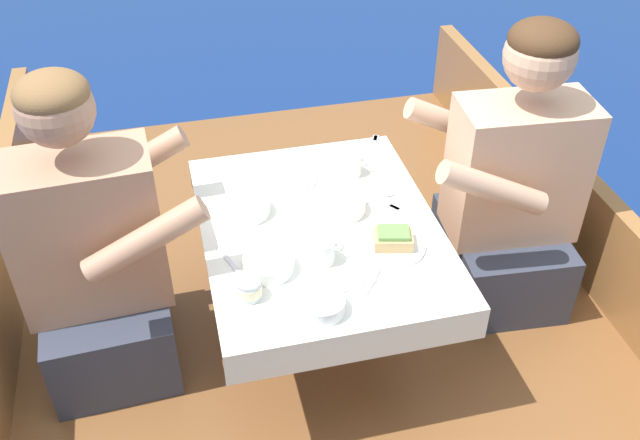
{
  "coord_description": "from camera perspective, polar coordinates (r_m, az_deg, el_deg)",
  "views": [
    {
      "loc": [
        -0.38,
        -1.53,
        2.02
      ],
      "look_at": [
        0.0,
        0.04,
        0.76
      ],
      "focal_mm": 40.0,
      "sensor_mm": 36.0,
      "label": 1
    }
  ],
  "objects": [
    {
      "name": "ground_plane",
      "position": [
        2.56,
        0.2,
        -14.14
      ],
      "size": [
        60.0,
        60.0,
        0.0
      ],
      "primitive_type": "plane",
      "color": "navy"
    },
    {
      "name": "boat_deck",
      "position": [
        2.44,
        0.21,
        -11.94
      ],
      "size": [
        2.01,
        3.01,
        0.3
      ],
      "primitive_type": "cube",
      "color": "brown",
      "rests_on": "ground_plane"
    },
    {
      "name": "gunwale_starboard",
      "position": [
        2.56,
        21.99,
        -2.34
      ],
      "size": [
        0.06,
        3.01,
        0.36
      ],
      "primitive_type": "cube",
      "color": "#936033",
      "rests_on": "boat_deck"
    },
    {
      "name": "cockpit_table",
      "position": [
        2.08,
        0.0,
        -1.38
      ],
      "size": [
        0.68,
        0.86,
        0.44
      ],
      "color": "#B2B2B7",
      "rests_on": "boat_deck"
    },
    {
      "name": "person_port",
      "position": [
        2.12,
        -17.43,
        -3.21
      ],
      "size": [
        0.54,
        0.46,
        0.97
      ],
      "rotation": [
        0.0,
        0.0,
        0.05
      ],
      "color": "#333847",
      "rests_on": "boat_deck"
    },
    {
      "name": "person_starboard",
      "position": [
        2.34,
        14.95,
        1.93
      ],
      "size": [
        0.55,
        0.47,
        0.97
      ],
      "rotation": [
        0.0,
        0.0,
        3.06
      ],
      "color": "#333847",
      "rests_on": "boat_deck"
    },
    {
      "name": "plate_sandwich",
      "position": [
        1.99,
        5.83,
        -2.07
      ],
      "size": [
        0.18,
        0.18,
        0.01
      ],
      "color": "white",
      "rests_on": "cockpit_table"
    },
    {
      "name": "plate_bread",
      "position": [
        2.24,
        -2.82,
        3.34
      ],
      "size": [
        0.2,
        0.2,
        0.01
      ],
      "color": "white",
      "rests_on": "cockpit_table"
    },
    {
      "name": "sandwich",
      "position": [
        1.97,
        5.88,
        -1.46
      ],
      "size": [
        0.12,
        0.1,
        0.05
      ],
      "rotation": [
        0.0,
        0.0,
        -0.24
      ],
      "color": "tan",
      "rests_on": "plate_sandwich"
    },
    {
      "name": "bowl_port_near",
      "position": [
        2.1,
        -5.94,
        1.09
      ],
      "size": [
        0.14,
        0.14,
        0.04
      ],
      "color": "white",
      "rests_on": "cockpit_table"
    },
    {
      "name": "bowl_starboard_near",
      "position": [
        1.9,
        -4.14,
        -3.47
      ],
      "size": [
        0.14,
        0.14,
        0.04
      ],
      "color": "white",
      "rests_on": "cockpit_table"
    },
    {
      "name": "bowl_center_far",
      "position": [
        1.78,
        0.16,
        -6.76
      ],
      "size": [
        0.12,
        0.12,
        0.04
      ],
      "color": "white",
      "rests_on": "cockpit_table"
    },
    {
      "name": "bowl_port_far",
      "position": [
        2.1,
        1.87,
        1.23
      ],
      "size": [
        0.13,
        0.13,
        0.04
      ],
      "color": "white",
      "rests_on": "cockpit_table"
    },
    {
      "name": "coffee_cup_port",
      "position": [
        2.25,
        2.61,
        4.43
      ],
      "size": [
        0.09,
        0.06,
        0.07
      ],
      "color": "white",
      "rests_on": "cockpit_table"
    },
    {
      "name": "coffee_cup_starboard",
      "position": [
        1.91,
        0.25,
        -2.47
      ],
      "size": [
        0.09,
        0.07,
        0.07
      ],
      "color": "white",
      "rests_on": "cockpit_table"
    },
    {
      "name": "tin_can",
      "position": [
        1.82,
        -5.7,
        -5.51
      ],
      "size": [
        0.07,
        0.07,
        0.05
      ],
      "color": "silver",
      "rests_on": "cockpit_table"
    },
    {
      "name": "utensil_spoon_port",
      "position": [
        1.92,
        4.81,
        -3.8
      ],
      "size": [
        0.12,
        0.14,
        0.01
      ],
      "rotation": [
        0.0,
        0.0,
        0.92
      ],
      "color": "silver",
      "rests_on": "cockpit_table"
    },
    {
      "name": "utensil_fork_port",
      "position": [
        2.41,
        4.3,
        5.91
      ],
      "size": [
        0.09,
        0.16,
        0.0
      ],
      "rotation": [
        0.0,
        0.0,
        1.14
      ],
      "color": "silver",
      "rests_on": "cockpit_table"
    },
    {
      "name": "utensil_fork_starboard",
      "position": [
        2.11,
        7.1,
        0.46
      ],
      "size": [
        0.12,
        0.15,
        0.0
      ],
      "rotation": [
        0.0,
        0.0,
        2.21
      ],
      "color": "silver",
      "rests_on": "cockpit_table"
    },
    {
      "name": "utensil_spoon_center",
      "position": [
        2.16,
        4.65,
        1.76
      ],
      "size": [
        0.17,
        0.06,
        0.01
      ],
      "rotation": [
        0.0,
        0.0,
        0.29
      ],
      "color": "silver",
      "rests_on": "cockpit_table"
    },
    {
      "name": "utensil_knife_starboard",
      "position": [
        1.94,
        -7.02,
        -3.56
      ],
      "size": [
        0.07,
        0.16,
        0.0
      ],
      "rotation": [
        0.0,
        0.0,
        1.9
      ],
      "color": "silver",
      "rests_on": "cockpit_table"
    },
    {
      "name": "utensil_spoon_starboard",
      "position": [
        1.86,
        2.95,
        -5.3
      ],
      "size": [
        0.17,
        0.06,
        0.01
      ],
      "rotation": [
        0.0,
        0.0,
        0.27
      ],
      "color": "silver",
      "rests_on": "cockpit_table"
    }
  ]
}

